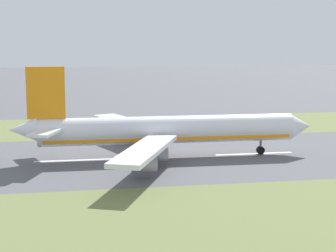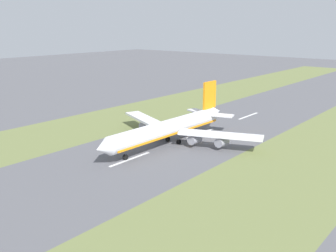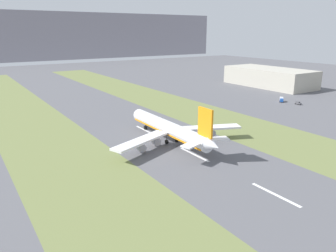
# 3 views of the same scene
# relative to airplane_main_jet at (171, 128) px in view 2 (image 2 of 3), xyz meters

# --- Properties ---
(ground_plane) EXTENTS (800.00, 800.00, 0.00)m
(ground_plane) POSITION_rel_airplane_main_jet_xyz_m (-0.45, -2.13, -6.02)
(ground_plane) COLOR #56565B
(grass_median_west) EXTENTS (40.00, 600.00, 0.01)m
(grass_median_west) POSITION_rel_airplane_main_jet_xyz_m (-45.45, -2.13, -6.02)
(grass_median_west) COLOR olive
(grass_median_west) RESTS_ON ground
(grass_median_east) EXTENTS (40.00, 600.00, 0.01)m
(grass_median_east) POSITION_rel_airplane_main_jet_xyz_m (44.55, -2.13, -6.02)
(grass_median_east) COLOR olive
(grass_median_east) RESTS_ON ground
(centreline_dash_near) EXTENTS (1.20, 18.00, 0.01)m
(centreline_dash_near) POSITION_rel_airplane_main_jet_xyz_m (-0.45, -58.09, -6.01)
(centreline_dash_near) COLOR silver
(centreline_dash_near) RESTS_ON ground
(centreline_dash_mid) EXTENTS (1.20, 18.00, 0.01)m
(centreline_dash_mid) POSITION_rel_airplane_main_jet_xyz_m (-0.45, -18.09, -6.01)
(centreline_dash_mid) COLOR silver
(centreline_dash_mid) RESTS_ON ground
(centreline_dash_far) EXTENTS (1.20, 18.00, 0.01)m
(centreline_dash_far) POSITION_rel_airplane_main_jet_xyz_m (-0.45, 21.91, -6.01)
(centreline_dash_far) COLOR silver
(centreline_dash_far) RESTS_ON ground
(airplane_main_jet) EXTENTS (64.13, 67.07, 20.20)m
(airplane_main_jet) POSITION_rel_airplane_main_jet_xyz_m (0.00, 0.00, 0.00)
(airplane_main_jet) COLOR white
(airplane_main_jet) RESTS_ON ground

